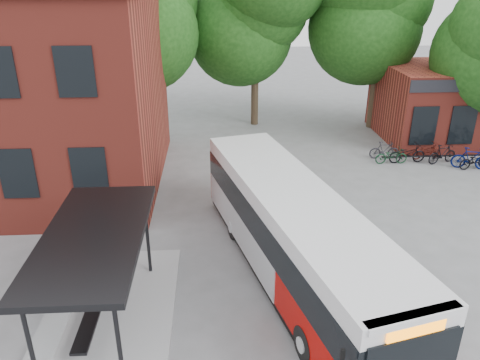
{
  "coord_description": "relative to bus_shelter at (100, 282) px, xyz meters",
  "views": [
    {
      "loc": [
        -1.51,
        -10.98,
        8.63
      ],
      "look_at": [
        -0.65,
        3.92,
        2.0
      ],
      "focal_mm": 35.0,
      "sensor_mm": 36.0,
      "label": 1
    }
  ],
  "objects": [
    {
      "name": "ground",
      "position": [
        4.5,
        1.0,
        -1.45
      ],
      "size": [
        100.0,
        100.0,
        0.0
      ],
      "primitive_type": "plane",
      "color": "slate"
    },
    {
      "name": "bus_shelter",
      "position": [
        0.0,
        0.0,
        0.0
      ],
      "size": [
        3.6,
        7.0,
        2.9
      ],
      "primitive_type": null,
      "color": "black",
      "rests_on": "ground"
    },
    {
      "name": "bike_rail",
      "position": [
        13.78,
        11.0,
        -1.26
      ],
      "size": [
        5.2,
        0.1,
        0.38
      ],
      "primitive_type": null,
      "color": "black",
      "rests_on": "ground"
    },
    {
      "name": "tree_0",
      "position": [
        -1.5,
        17.0,
        4.05
      ],
      "size": [
        7.92,
        7.92,
        11.0
      ],
      "primitive_type": null,
      "color": "#153E10",
      "rests_on": "ground"
    },
    {
      "name": "tree_1",
      "position": [
        5.5,
        18.0,
        3.75
      ],
      "size": [
        7.92,
        7.92,
        10.4
      ],
      "primitive_type": null,
      "color": "#153E10",
      "rests_on": "ground"
    },
    {
      "name": "tree_2",
      "position": [
        12.5,
        17.0,
        4.05
      ],
      "size": [
        7.92,
        7.92,
        11.0
      ],
      "primitive_type": null,
      "color": "#153E10",
      "rests_on": "ground"
    },
    {
      "name": "city_bus",
      "position": [
        5.28,
        1.96,
        -0.03
      ],
      "size": [
        5.07,
        11.44,
        2.85
      ],
      "primitive_type": null,
      "rotation": [
        0.0,
        0.0,
        0.25
      ],
      "color": "#AD0400",
      "rests_on": "ground"
    },
    {
      "name": "bicycle_0",
      "position": [
        11.64,
        10.98,
        -1.04
      ],
      "size": [
        1.59,
        0.57,
        0.83
      ],
      "primitive_type": "imported",
      "rotation": [
        0.0,
        0.0,
        1.59
      ],
      "color": "#11371F",
      "rests_on": "ground"
    },
    {
      "name": "bicycle_1",
      "position": [
        11.53,
        11.68,
        -1.0
      ],
      "size": [
        1.52,
        0.48,
        0.9
      ],
      "primitive_type": "imported",
      "rotation": [
        0.0,
        0.0,
        1.54
      ],
      "color": "#24232B",
      "rests_on": "ground"
    },
    {
      "name": "bicycle_2",
      "position": [
        12.46,
        11.07,
        -0.97
      ],
      "size": [
        1.87,
        0.75,
        0.96
      ],
      "primitive_type": "imported",
      "rotation": [
        0.0,
        0.0,
        1.63
      ],
      "color": "black",
      "rests_on": "ground"
    },
    {
      "name": "bicycle_3",
      "position": [
        14.16,
        10.89,
        -0.96
      ],
      "size": [
        1.69,
        0.92,
        0.98
      ],
      "primitive_type": "imported",
      "rotation": [
        0.0,
        0.0,
        1.87
      ],
      "color": "black",
      "rests_on": "ground"
    },
    {
      "name": "bicycle_4",
      "position": [
        13.66,
        11.56,
        -1.04
      ],
      "size": [
        1.66,
        0.85,
        0.83
      ],
      "primitive_type": "imported",
      "rotation": [
        0.0,
        0.0,
        1.77
      ],
      "color": "#45120C",
      "rests_on": "ground"
    },
    {
      "name": "bicycle_5",
      "position": [
        15.19,
        10.12,
        -0.91
      ],
      "size": [
        1.86,
        0.97,
        1.07
      ],
      "primitive_type": "imported",
      "rotation": [
        0.0,
        0.0,
        1.3
      ],
      "color": "#030E44",
      "rests_on": "ground"
    },
    {
      "name": "bicycle_6",
      "position": [
        15.42,
        10.06,
        -1.01
      ],
      "size": [
        1.73,
        0.78,
        0.88
      ],
      "primitive_type": "imported",
      "rotation": [
        0.0,
        0.0,
        1.69
      ],
      "color": "black",
      "rests_on": "ground"
    }
  ]
}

